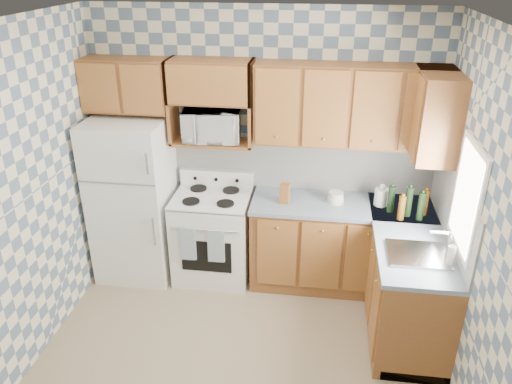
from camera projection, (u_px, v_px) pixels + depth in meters
floor at (238, 365)px, 4.16m from camera, size 3.40×3.40×0.00m
back_wall at (263, 146)px, 5.00m from camera, size 3.40×0.02×2.70m
right_wall at (483, 241)px, 3.36m from camera, size 0.02×3.20×2.70m
backsplash_back at (302, 163)px, 5.01m from camera, size 2.60×0.02×0.56m
backsplash_right at (452, 207)px, 4.14m from camera, size 0.02×1.60×0.56m
refrigerator at (134, 200)px, 5.07m from camera, size 0.75×0.70×1.68m
stove_body at (213, 237)px, 5.16m from camera, size 0.76×0.65×0.90m
cooktop at (212, 198)px, 4.96m from camera, size 0.76×0.65×0.02m
backguard at (217, 178)px, 5.17m from camera, size 0.76×0.08×0.17m
dish_towel_left at (188, 244)px, 4.83m from camera, size 0.16×0.02×0.34m
dish_towel_right at (216, 246)px, 4.79m from camera, size 0.16×0.02×0.34m
base_cabinets_back at (340, 246)px, 5.03m from camera, size 1.75×0.60×0.88m
base_cabinets_right at (404, 279)px, 4.51m from camera, size 0.60×1.60×0.88m
countertop_back at (343, 205)px, 4.82m from camera, size 1.77×0.63×0.04m
countertop_right at (411, 235)px, 4.31m from camera, size 0.63×1.60×0.04m
upper_cabinets_back at (351, 105)px, 4.54m from camera, size 1.75×0.33×0.74m
upper_cabinets_fridge at (127, 85)px, 4.75m from camera, size 0.82×0.33×0.50m
upper_cabinets_right at (435, 114)px, 4.28m from camera, size 0.33×0.70×0.74m
microwave_shelf at (213, 142)px, 4.88m from camera, size 0.80×0.33×0.03m
microwave at (212, 125)px, 4.82m from camera, size 0.59×0.43×0.30m
sink at (418, 255)px, 3.99m from camera, size 0.48×0.40×0.03m
window at (467, 198)px, 3.72m from camera, size 0.02×0.66×0.86m
bottle_0 at (409, 202)px, 4.53m from camera, size 0.06×0.06×0.29m
bottle_1 at (421, 206)px, 4.47m from camera, size 0.06×0.06×0.27m
bottle_2 at (425, 202)px, 4.56m from camera, size 0.06×0.06×0.25m
bottle_3 at (402, 208)px, 4.48m from camera, size 0.06×0.06×0.23m
bottle_4 at (391, 199)px, 4.61m from camera, size 0.06×0.06×0.26m
knife_block at (285, 193)px, 4.79m from camera, size 0.10×0.10×0.19m
electric_kettle at (381, 197)px, 4.75m from camera, size 0.13×0.13×0.17m
food_containers at (336, 197)px, 4.81m from camera, size 0.16×0.16×0.11m
soap_bottle at (451, 256)px, 3.83m from camera, size 0.06×0.06×0.17m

